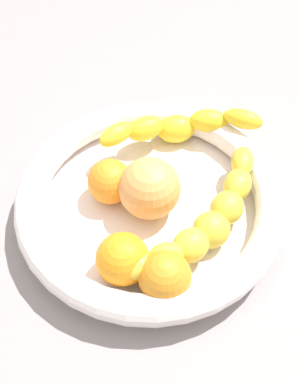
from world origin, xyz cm
name	(u,v)px	position (x,y,z in cm)	size (l,w,h in cm)	color
kitchen_counter	(149,221)	(0.00, 0.00, 1.50)	(120.00, 120.00, 3.00)	gray
fruit_bowl	(149,202)	(0.00, 0.00, 5.58)	(32.15, 32.15, 5.00)	white
banana_draped_left	(205,222)	(-6.85, 3.12, 7.31)	(14.81, 20.80, 4.82)	yellow
banana_draped_right	(178,126)	(-2.07, -11.18, 7.72)	(20.94, 10.07, 5.77)	yellow
orange_front	(123,259)	(1.49, 9.35, 7.50)	(5.86, 5.86, 5.86)	orange
orange_mid_left	(110,182)	(4.94, -1.04, 7.33)	(5.52, 5.52, 5.52)	orange
orange_mid_right	(165,277)	(-3.23, 10.69, 7.41)	(5.69, 5.69, 5.69)	orange
peach_blush	(149,188)	(0.05, 0.00, 8.25)	(7.38, 7.38, 7.38)	#F9A658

